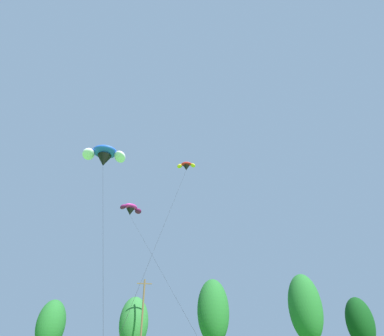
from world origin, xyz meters
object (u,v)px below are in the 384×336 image
at_px(parafoil_kite_high_red_yellow, 186,166).
at_px(parafoil_kite_mid_magenta, 131,209).
at_px(utility_pole, 142,319).
at_px(parafoil_kite_far_blue_white, 104,156).

relative_size(parafoil_kite_high_red_yellow, parafoil_kite_mid_magenta, 1.39).
height_order(parafoil_kite_high_red_yellow, parafoil_kite_mid_magenta, parafoil_kite_high_red_yellow).
xyz_separation_m(parafoil_kite_high_red_yellow, parafoil_kite_mid_magenta, (-6.49, 1.51, -5.90)).
bearing_deg(utility_pole, parafoil_kite_high_red_yellow, -76.94).
relative_size(parafoil_kite_mid_magenta, parafoil_kite_far_blue_white, 0.94).
distance_m(utility_pole, parafoil_kite_mid_magenta, 17.48).
bearing_deg(utility_pole, parafoil_kite_far_blue_white, -103.45).
xyz_separation_m(utility_pole, parafoil_kite_far_blue_white, (-5.85, -24.46, 11.44)).
bearing_deg(parafoil_kite_mid_magenta, parafoil_kite_far_blue_white, -103.87).
distance_m(parafoil_kite_high_red_yellow, parafoil_kite_far_blue_white, 14.51).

